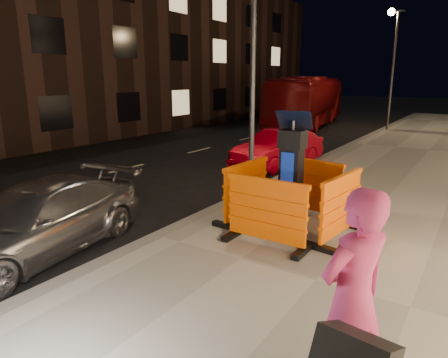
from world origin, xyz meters
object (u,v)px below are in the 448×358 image
Objects in this scene: barrier_kerbside at (246,191)px; car_red at (277,167)px; parking_kiosk at (291,175)px; car_silver at (40,253)px; barrier_back at (309,187)px; bus_doubledecker at (306,126)px; man at (352,300)px; barrier_front at (267,213)px; barrier_bldgside at (341,207)px.

barrier_kerbside is 5.69m from car_red.
car_silver is (-3.22, -3.08, -1.19)m from parking_kiosk.
car_red is (-2.81, 4.38, -0.73)m from barrier_back.
barrier_back is 17.15m from bus_doubledecker.
barrier_kerbside is 3.89m from car_silver.
barrier_kerbside is at bearing -111.53° from man.
parking_kiosk is at bearing 35.21° from car_silver.
parking_kiosk is 6.14m from car_red.
man is (5.36, -0.48, 1.13)m from car_silver.
barrier_front is 1.00× the size of barrier_back.
car_red is (-3.76, 5.33, -0.73)m from barrier_bldgside.
barrier_front is 1.34m from barrier_kerbside.
barrier_bldgside is 0.36× the size of car_silver.
barrier_back is at bearing -47.86° from car_red.
bus_doubledecker is at bearing 21.31° from barrier_kerbside.
barrier_front is at bearing -79.24° from bus_doubledecker.
bus_doubledecker is (-7.38, 16.84, -0.73)m from barrier_bldgside.
barrier_back and barrier_bldgside have the same top height.
car_silver is 2.10× the size of man.
bus_doubledecker is 22.15m from man.
barrier_kerbside is 17.72m from bus_doubledecker.
barrier_bldgside is (0.95, 0.95, 0.00)m from barrier_front.
barrier_front is 3.93m from car_silver.
barrier_back is at bearing -77.08° from bus_doubledecker.
bus_doubledecker reaches higher than barrier_front.
parking_kiosk is 1.40× the size of barrier_bldgside.
car_red is (-1.86, 5.33, -0.73)m from barrier_kerbside.
parking_kiosk reaches higher than barrier_kerbside.
barrier_front is at bearing -81.72° from barrier_back.
barrier_front is at bearing 24.95° from car_silver.
barrier_kerbside is (-0.95, 0.00, -0.46)m from parking_kiosk.
barrier_front is 18.93m from bus_doubledecker.
man reaches higher than car_silver.
man is (4.94, -8.88, 1.13)m from car_red.
man is at bearing -13.56° from car_silver.
car_silver is at bearing -120.42° from barrier_back.
bus_doubledecker reaches higher than barrier_bldgside.
car_red is 12.07m from bus_doubledecker.
man is at bearing -154.29° from barrier_bldgside.
barrier_kerbside is at bearing 97.28° from barrier_bldgside.
barrier_kerbside is 0.14× the size of bus_doubledecker.
barrier_front is at bearing -56.44° from car_red.
car_silver is 0.39× the size of bus_doubledecker.
parking_kiosk reaches higher than car_silver.
barrier_back is at bearing -41.72° from barrier_kerbside.
barrier_front is (0.00, -0.95, -0.46)m from parking_kiosk.
man is at bearing -50.39° from barrier_front.
man reaches higher than barrier_back.
bus_doubledecker is (-5.48, 16.84, -0.73)m from barrier_kerbside.
car_silver is (-3.22, -2.13, -0.73)m from barrier_front.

